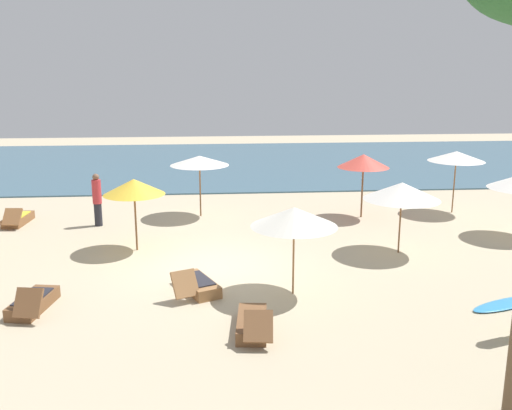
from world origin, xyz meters
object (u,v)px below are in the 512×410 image
(umbrella_0, at_px, (200,161))
(umbrella_7, at_px, (456,156))
(lounger_5, at_px, (197,285))
(lounger_4, at_px, (33,303))
(person_0, at_px, (97,199))
(umbrella_3, at_px, (294,217))
(umbrella_5, at_px, (363,161))
(lounger_0, at_px, (18,219))
(surfboard, at_px, (506,304))
(umbrella_8, at_px, (402,191))
(lounger_3, at_px, (253,324))
(umbrella_6, at_px, (134,187))

(umbrella_0, bearing_deg, umbrella_7, -1.52)
(umbrella_7, xyz_separation_m, lounger_5, (-9.35, -6.98, -1.93))
(lounger_4, relative_size, person_0, 0.96)
(umbrella_3, bearing_deg, umbrella_5, 63.10)
(lounger_0, bearing_deg, surfboard, -31.18)
(lounger_5, distance_m, surfboard, 7.16)
(person_0, xyz_separation_m, surfboard, (10.47, -7.61, -0.89))
(lounger_5, xyz_separation_m, person_0, (-3.45, 6.20, 0.75))
(umbrella_5, distance_m, umbrella_7, 3.58)
(umbrella_8, distance_m, lounger_5, 6.55)
(umbrella_8, xyz_separation_m, lounger_0, (-12.09, 4.12, -1.66))
(umbrella_3, distance_m, umbrella_5, 7.74)
(umbrella_5, distance_m, person_0, 9.32)
(umbrella_8, bearing_deg, umbrella_5, 90.28)
(umbrella_0, height_order, umbrella_3, umbrella_0)
(lounger_4, distance_m, lounger_5, 3.70)
(lounger_0, bearing_deg, umbrella_5, -0.18)
(lounger_3, bearing_deg, lounger_0, 129.96)
(surfboard, bearing_deg, umbrella_7, 74.46)
(umbrella_7, relative_size, lounger_0, 1.32)
(lounger_3, bearing_deg, umbrella_5, 62.44)
(umbrella_0, relative_size, surfboard, 1.11)
(umbrella_6, height_order, surfboard, umbrella_6)
(lounger_3, relative_size, surfboard, 0.88)
(lounger_0, bearing_deg, umbrella_0, 5.42)
(umbrella_5, bearing_deg, umbrella_0, 173.75)
(umbrella_0, height_order, lounger_5, umbrella_0)
(umbrella_7, bearing_deg, lounger_3, -131.52)
(umbrella_8, xyz_separation_m, lounger_3, (-4.64, -4.77, -1.67))
(umbrella_0, xyz_separation_m, lounger_3, (1.16, -9.49, -1.87))
(lounger_0, xyz_separation_m, surfboard, (13.29, -8.04, -0.14))
(umbrella_6, distance_m, person_0, 3.39)
(person_0, relative_size, surfboard, 0.91)
(umbrella_0, distance_m, umbrella_3, 7.87)
(umbrella_6, bearing_deg, lounger_3, -62.03)
(lounger_4, distance_m, person_0, 7.03)
(umbrella_0, relative_size, umbrella_5, 0.97)
(umbrella_7, distance_m, lounger_3, 12.49)
(umbrella_3, bearing_deg, umbrella_7, 45.90)
(umbrella_0, bearing_deg, surfboard, -50.95)
(umbrella_5, height_order, lounger_5, umbrella_5)
(umbrella_0, xyz_separation_m, lounger_4, (-3.63, -8.02, -1.86))
(lounger_5, bearing_deg, surfboard, -11.35)
(umbrella_3, xyz_separation_m, lounger_3, (-1.12, -1.95, -1.73))
(umbrella_7, bearing_deg, umbrella_3, -134.10)
(umbrella_6, distance_m, lounger_3, 6.63)
(lounger_0, bearing_deg, umbrella_7, 1.28)
(lounger_0, bearing_deg, umbrella_3, -38.99)
(person_0, bearing_deg, umbrella_7, 3.49)
(lounger_3, distance_m, surfboard, 5.91)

